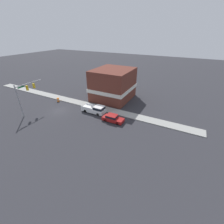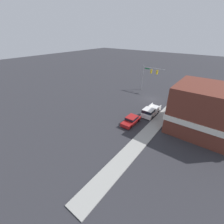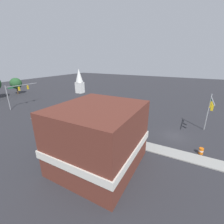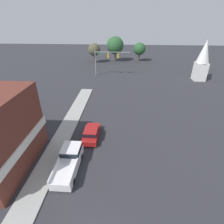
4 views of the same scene
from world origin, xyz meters
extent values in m
plane|color=#2D2D33|center=(0.00, 0.00, 0.00)|extent=(200.00, 200.00, 0.00)
cube|color=#9E9E99|center=(-5.70, 0.00, 0.07)|extent=(2.40, 60.00, 0.14)
cylinder|color=gray|center=(5.41, -4.90, 3.54)|extent=(0.22, 0.22, 7.08)
cylinder|color=gray|center=(2.35, -4.90, 6.58)|extent=(6.12, 0.18, 0.18)
cube|color=gold|center=(2.97, -4.90, 5.71)|extent=(0.36, 0.36, 1.05)
sphere|color=green|center=(2.97, -5.10, 6.03)|extent=(0.22, 0.22, 0.22)
cube|color=gold|center=(1.33, -4.90, 5.71)|extent=(0.36, 0.36, 1.05)
sphere|color=green|center=(1.33, -5.10, 6.03)|extent=(0.22, 0.22, 0.22)
cube|color=#196B38|center=(4.21, -4.90, 6.29)|extent=(1.40, 0.04, 0.30)
cylinder|color=gray|center=(-5.32, 40.78, 3.28)|extent=(0.22, 0.22, 6.56)
cylinder|color=gray|center=(-0.87, 40.78, 6.06)|extent=(8.91, 0.18, 0.18)
cube|color=gold|center=(-1.95, 40.78, 5.20)|extent=(0.36, 0.36, 1.05)
sphere|color=yellow|center=(-1.95, 40.58, 5.51)|extent=(0.22, 0.22, 0.22)
cube|color=gold|center=(0.62, 40.78, 5.20)|extent=(0.36, 0.36, 1.05)
sphere|color=yellow|center=(0.62, 40.58, 5.51)|extent=(0.22, 0.22, 0.22)
cube|color=#196B38|center=(-4.12, 40.78, 5.77)|extent=(1.40, 0.04, 0.30)
cylinder|color=black|center=(-2.64, 14.51, 0.33)|extent=(0.22, 0.66, 0.66)
cylinder|color=black|center=(-1.04, 14.51, 0.33)|extent=(0.22, 0.66, 0.66)
cylinder|color=black|center=(-2.64, 11.77, 0.33)|extent=(0.22, 0.66, 0.66)
cylinder|color=black|center=(-1.04, 11.77, 0.33)|extent=(0.22, 0.66, 0.66)
cube|color=maroon|center=(-1.84, 13.14, 0.52)|extent=(1.82, 4.42, 0.67)
cube|color=maroon|center=(-1.84, 12.87, 1.14)|extent=(1.68, 2.12, 0.57)
cube|color=black|center=(-1.84, 12.87, 1.14)|extent=(1.70, 2.20, 0.40)
cylinder|color=black|center=(-4.19, 9.13, 0.33)|extent=(0.22, 0.66, 0.66)
cylinder|color=black|center=(-2.38, 9.13, 0.33)|extent=(0.22, 0.66, 0.66)
cylinder|color=black|center=(-4.19, 5.73, 0.33)|extent=(0.22, 0.66, 0.66)
cylinder|color=black|center=(-2.38, 5.73, 0.33)|extent=(0.22, 0.66, 0.66)
cube|color=white|center=(-3.28, 7.43, 0.61)|extent=(2.03, 5.48, 0.85)
cube|color=white|center=(-3.28, 8.93, 1.42)|extent=(1.93, 2.08, 0.77)
cube|color=black|center=(-3.28, 8.93, 1.42)|extent=(1.95, 2.16, 0.54)
cube|color=white|center=(-4.24, 6.24, 1.21)|extent=(0.12, 3.10, 0.35)
cube|color=white|center=(-2.33, 6.24, 1.21)|extent=(0.12, 3.10, 0.35)
cylinder|color=orange|center=(-3.90, -4.17, 0.48)|extent=(0.60, 0.60, 0.95)
cylinder|color=white|center=(-3.90, -4.17, 0.52)|extent=(0.62, 0.62, 0.17)
cube|color=brown|center=(-12.55, 7.59, 3.94)|extent=(10.30, 9.29, 7.88)
cube|color=silver|center=(-12.55, 7.59, 3.05)|extent=(10.60, 9.59, 0.90)
cube|color=white|center=(20.89, 38.47, 2.14)|extent=(2.71, 2.71, 4.28)
cone|color=white|center=(20.89, 38.47, 6.89)|extent=(2.98, 2.98, 5.23)
cylinder|color=#4C3823|center=(7.44, 58.54, 1.16)|extent=(0.44, 0.44, 2.33)
sphere|color=#28562D|center=(7.44, 58.54, 4.20)|extent=(4.16, 4.16, 4.16)
camera|label=1|loc=(21.38, 25.09, 16.33)|focal=24.00mm
camera|label=2|loc=(-13.39, 33.99, 15.16)|focal=24.00mm
camera|label=3|loc=(-26.18, -1.58, 12.91)|focal=24.00mm
camera|label=4|loc=(2.06, -5.31, 14.03)|focal=28.00mm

